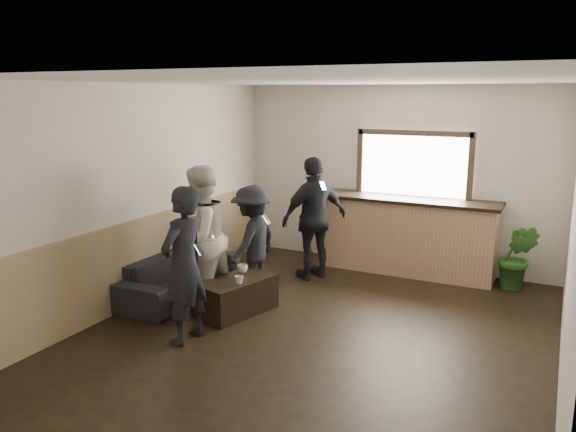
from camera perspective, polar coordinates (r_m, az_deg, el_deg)
The scene contains 12 objects.
ground at distance 6.52m, azimuth 2.82°, elevation -11.83°, with size 5.00×6.00×0.01m, color black.
room_shell at distance 6.40m, azimuth -3.10°, elevation 1.50°, with size 5.01×6.01×2.80m.
bar_counter at distance 8.65m, azimuth 11.91°, elevation -1.47°, with size 2.70×0.68×2.13m.
sofa at distance 7.73m, azimuth -10.96°, elevation -5.85°, with size 1.96×0.77×0.57m, color black.
coffee_table at distance 7.05m, azimuth -5.31°, elevation -8.06°, with size 0.54×0.97×0.43m, color black.
cup_a at distance 7.20m, azimuth -4.67°, elevation -5.36°, with size 0.14×0.14×0.11m, color silver.
cup_b at distance 6.80m, azimuth -5.00°, elevation -6.47°, with size 0.10×0.10×0.10m, color silver.
potted_plant at distance 8.35m, azimuth 22.27°, elevation -3.88°, with size 0.51×0.41×0.93m, color #2D6623.
person_a at distance 6.15m, azimuth -10.54°, elevation -4.95°, with size 0.49×0.65×1.73m.
person_b at distance 7.09m, azimuth -8.92°, elevation -2.19°, with size 0.79×0.96×1.82m.
person_c at distance 7.44m, azimuth -3.64°, elevation -2.61°, with size 0.57×0.98×1.50m.
person_d at distance 8.14m, azimuth 2.69°, elevation -0.24°, with size 0.95×1.12×1.79m.
Camera 1 is at (2.37, -5.46, 2.68)m, focal length 35.00 mm.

